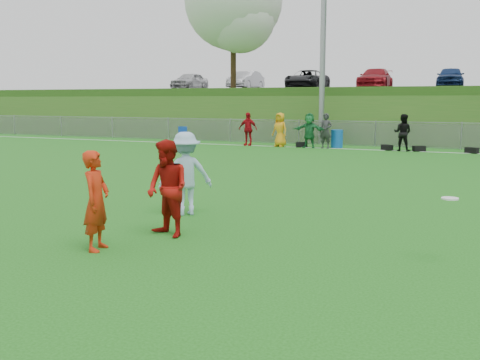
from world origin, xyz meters
The scene contains 16 objects.
ground centered at (0.00, 0.00, 0.00)m, with size 120.00×120.00×0.00m, color #1B5712.
sideline_far centered at (0.00, 18.00, 0.01)m, with size 60.00×0.10×0.01m, color white.
fence centered at (0.00, 20.00, 0.65)m, with size 58.00×0.06×1.30m.
light_pole centered at (-3.00, 20.80, 6.71)m, with size 1.20×0.40×12.15m.
berm centered at (0.00, 31.00, 1.50)m, with size 120.00×18.00×3.00m, color #275A19.
parking_lot centered at (0.00, 33.00, 3.05)m, with size 120.00×12.00×0.10m, color black.
tree_white_flowering centered at (-9.84, 24.92, 8.32)m, with size 6.30×6.30×8.78m.
car_row centered at (-1.17, 32.00, 3.82)m, with size 32.04×5.18×1.44m.
spectator_row centered at (-2.65, 18.00, 0.85)m, with size 8.61×0.77×1.69m.
gear_bags centered at (1.08, 18.10, 0.13)m, with size 8.38×0.58×0.26m.
player_red_left centered at (-1.02, -0.77, 0.79)m, with size 0.57×0.38×1.58m, color red.
player_red_center centered at (-0.43, 0.40, 0.84)m, with size 0.82×0.64×1.68m, color #A3100B.
player_blue centered at (-1.00, 2.08, 0.85)m, with size 1.10×0.63×1.70m, color #9CBFD9.
frisbee centered at (4.08, 0.61, 0.96)m, with size 0.24×0.24×0.02m.
recycling_bin centered at (-1.62, 18.55, 0.44)m, with size 0.58×0.58×0.88m, color #1055B2.
camp_chair centered at (-10.00, 18.00, 0.26)m, with size 0.58×0.59×0.89m.
Camera 1 is at (4.24, -7.43, 2.35)m, focal length 40.00 mm.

